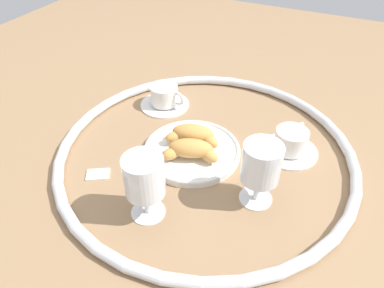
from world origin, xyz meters
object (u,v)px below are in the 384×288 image
at_px(juice_glass_left, 261,165).
at_px(juice_glass_right, 144,178).
at_px(coffee_cup_near, 165,97).
at_px(sugar_packet, 98,174).
at_px(croissant_small, 191,150).
at_px(croissant_large, 193,135).
at_px(coffee_cup_far, 291,143).
at_px(pastry_plate, 192,151).

distance_m(juice_glass_left, juice_glass_right, 0.22).
bearing_deg(juice_glass_right, juice_glass_left, -145.28).
relative_size(coffee_cup_near, sugar_packet, 2.72).
distance_m(croissant_small, sugar_packet, 0.21).
distance_m(croissant_large, coffee_cup_far, 0.23).
bearing_deg(juice_glass_right, pastry_plate, -90.76).
bearing_deg(croissant_large, coffee_cup_far, -158.49).
distance_m(pastry_plate, coffee_cup_near, 0.22).
distance_m(coffee_cup_near, juice_glass_right, 0.39).
bearing_deg(pastry_plate, juice_glass_right, 89.24).
bearing_deg(pastry_plate, croissant_small, 109.56).
height_order(pastry_plate, croissant_large, croissant_large).
distance_m(coffee_cup_near, sugar_packet, 0.31).
bearing_deg(coffee_cup_near, coffee_cup_far, 172.27).
distance_m(croissant_large, juice_glass_right, 0.23).
height_order(croissant_small, coffee_cup_far, same).
xyz_separation_m(coffee_cup_near, juice_glass_left, (-0.34, 0.23, 0.07)).
height_order(coffee_cup_far, juice_glass_left, juice_glass_left).
xyz_separation_m(juice_glass_left, sugar_packet, (0.33, 0.08, -0.09)).
xyz_separation_m(croissant_large, coffee_cup_near, (0.15, -0.13, -0.01)).
bearing_deg(juice_glass_right, croissant_large, -88.48).
height_order(pastry_plate, croissant_small, croissant_small).
relative_size(croissant_large, juice_glass_right, 0.95).
bearing_deg(sugar_packet, pastry_plate, -165.92).
relative_size(coffee_cup_far, sugar_packet, 2.72).
relative_size(pastry_plate, croissant_large, 1.71).
bearing_deg(juice_glass_right, sugar_packet, -15.50).
xyz_separation_m(croissant_small, juice_glass_left, (-0.17, 0.04, 0.06)).
bearing_deg(juice_glass_right, coffee_cup_near, -66.23).
bearing_deg(sugar_packet, croissant_small, -173.61).
bearing_deg(coffee_cup_near, juice_glass_left, 145.94).
bearing_deg(coffee_cup_far, juice_glass_right, 55.64).
bearing_deg(juice_glass_left, sugar_packet, 13.83).
height_order(pastry_plate, sugar_packet, pastry_plate).
bearing_deg(coffee_cup_near, juice_glass_right, 113.77).
relative_size(coffee_cup_near, juice_glass_right, 0.97).
bearing_deg(pastry_plate, coffee_cup_near, -44.68).
height_order(croissant_small, sugar_packet, croissant_small).
bearing_deg(croissant_large, juice_glass_left, 153.28).
bearing_deg(juice_glass_left, coffee_cup_far, -98.48).
height_order(coffee_cup_far, sugar_packet, coffee_cup_far).
distance_m(coffee_cup_far, sugar_packet, 0.45).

